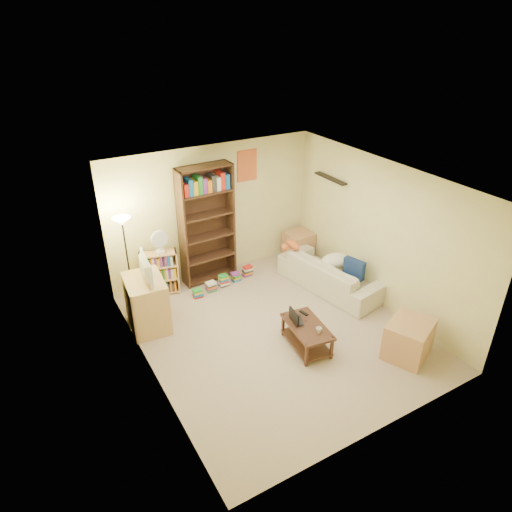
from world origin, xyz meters
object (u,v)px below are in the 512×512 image
Objects in this scene: laptop at (301,320)px; floor_lamp at (124,238)px; desk_fan at (160,241)px; tv_stand at (147,303)px; short_bookshelf at (160,273)px; sofa at (330,274)px; end_cabinet at (409,339)px; tall_bookshelf at (207,222)px; side_table at (299,245)px; tabby_cat at (291,245)px; mug at (319,330)px; coffee_table at (307,333)px; television at (142,269)px.

laptop is 0.19× the size of floor_lamp.
laptop is at bearing -60.36° from desk_fan.
tv_stand reaches higher than short_bookshelf.
sofa is 2.05m from end_cabinet.
short_bookshelf is at bearing -179.87° from tall_bookshelf.
side_table is 0.83× the size of end_cabinet.
sofa is at bearing -13.16° from short_bookshelf.
tabby_cat is at bearing -28.64° from tall_bookshelf.
side_table is (1.47, 2.63, -0.15)m from mug.
mug is (-0.91, -2.09, -0.24)m from tabby_cat.
tabby_cat is 0.21× the size of tall_bookshelf.
floor_lamp is at bearing 128.70° from mug.
sofa is 0.90m from tabby_cat.
short_bookshelf is (-2.35, 0.66, -0.25)m from tabby_cat.
end_cabinet is (-0.33, -3.31, 0.00)m from side_table.
coffee_table is 2.56m from tv_stand.
tall_bookshelf is 0.93m from desk_fan.
sofa is 3.66m from floor_lamp.
tabby_cat is at bearing 66.40° from mug.
tall_bookshelf reaches higher than short_bookshelf.
tall_bookshelf is at bearing 4.74° from desk_fan.
floor_lamp is (-0.62, -0.19, 0.30)m from desk_fan.
floor_lamp is at bearing -171.97° from tall_bookshelf.
sofa is at bearing -40.47° from tall_bookshelf.
tabby_cat is 2.00m from laptop.
desk_fan is (-1.35, 2.49, 0.81)m from coffee_table.
desk_fan is at bearing 117.27° from mug.
laptop is at bearing -123.93° from television.
floor_lamp is (-0.06, 0.60, 0.29)m from television.
tv_stand reaches higher than laptop.
tabby_cat reaches higher than side_table.
tv_stand reaches higher than side_table.
tall_bookshelf is (-0.47, 2.78, 0.74)m from mug.
desk_fan is (-1.34, 2.35, 0.66)m from laptop.
laptop is 2.76m from short_bookshelf.
tall_bookshelf is at bearing 41.57° from sofa.
side_table is (0.17, 1.26, -0.01)m from sofa.
tv_stand is at bearing -168.17° from side_table.
side_table is (1.53, 2.27, -0.12)m from laptop.
tall_bookshelf reaches higher than side_table.
tabby_cat is 3.04m from floor_lamp.
tv_stand is (-1.90, 1.70, 0.19)m from coffee_table.
sofa is 1.89m from mug.
tall_bookshelf is 3.26× the size of end_cabinet.
end_cabinet is (1.61, -3.46, -0.89)m from tall_bookshelf.
desk_fan is at bearing 126.82° from end_cabinet.
tabby_cat is 2.89m from television.
television is 1.17m from short_bookshelf.
tv_stand reaches higher than coffee_table.
tabby_cat is at bearing -81.07° from television.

